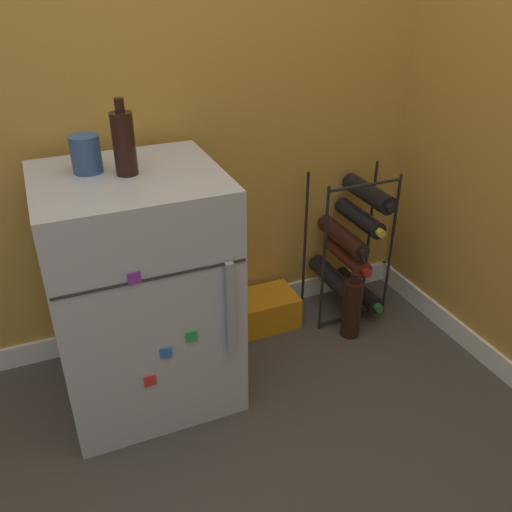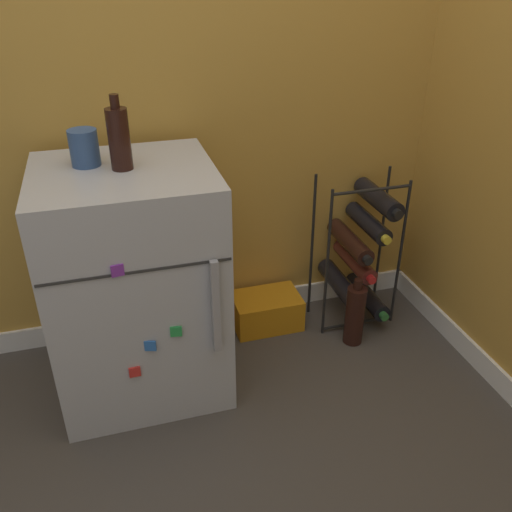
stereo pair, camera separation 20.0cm
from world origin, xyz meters
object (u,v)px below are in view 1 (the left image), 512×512
Objects in this scene: mini_fridge at (141,291)px; soda_box at (263,310)px; fridge_top_bottle at (124,143)px; loose_bottle_floor at (352,308)px; fridge_top_cup at (86,154)px; wine_rack at (351,247)px.

mini_fridge is 0.65m from soda_box.
loose_bottle_floor is at bearing -1.95° from fridge_top_bottle.
fridge_top_cup is (-0.10, 0.07, 0.46)m from mini_fridge.
fridge_top_bottle is at bearing 178.05° from loose_bottle_floor.
fridge_top_bottle is (-0.52, -0.18, 0.84)m from soda_box.
mini_fridge is 0.87m from loose_bottle_floor.
wine_rack is 1.09m from fridge_top_bottle.
wine_rack is 1.15m from fridge_top_cup.
mini_fridge reaches higher than wine_rack.
fridge_top_cup is at bearing -176.01° from wine_rack.
fridge_top_cup is at bearing -169.35° from soda_box.
soda_box is at bearing 19.58° from mini_fridge.
mini_fridge is 2.92× the size of soda_box.
soda_box is 0.37m from loose_bottle_floor.
soda_box is at bearing 145.47° from loose_bottle_floor.
mini_fridge is 2.78× the size of loose_bottle_floor.
fridge_top_bottle reaches higher than wine_rack.
fridge_top_bottle is (-0.90, -0.13, 0.59)m from wine_rack.
soda_box is at bearing 172.94° from wine_rack.
mini_fridge reaches higher than loose_bottle_floor.
fridge_top_cup is 1.19m from loose_bottle_floor.
loose_bottle_floor is (0.82, -0.03, -0.78)m from fridge_top_bottle.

